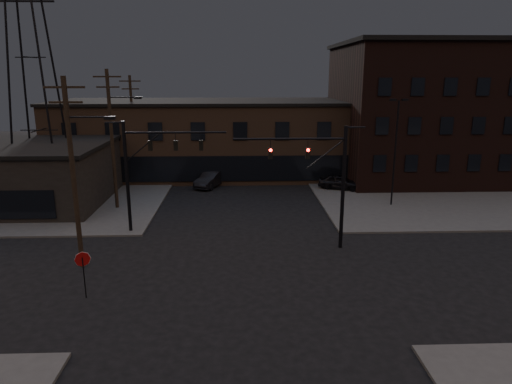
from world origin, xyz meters
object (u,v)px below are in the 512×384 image
Objects in this scene: parked_car_lot_a at (340,182)px; parked_car_lot_b at (380,182)px; stop_sign at (83,264)px; traffic_signal_far at (145,164)px; car_crossing at (211,179)px; traffic_signal_near at (326,174)px.

parked_car_lot_a is 1.03× the size of parked_car_lot_b.
stop_sign is 28.05m from parked_car_lot_a.
parked_car_lot_a is 4.10m from parked_car_lot_b.
traffic_signal_far is 1.71× the size of car_crossing.
parked_car_lot_a is (17.76, 21.69, -0.99)m from stop_sign.
traffic_signal_near is 2.00× the size of parked_car_lot_b.
traffic_signal_far is at bearing 118.19° from parked_car_lot_b.
parked_car_lot_a is (16.47, 11.71, -4.16)m from traffic_signal_far.
traffic_signal_far reaches higher than parked_car_lot_a.
parked_car_lot_b is at bearing 61.23° from traffic_signal_near.
traffic_signal_near reaches higher than car_crossing.
parked_car_lot_b is (20.57, 11.97, -4.28)m from traffic_signal_far.
car_crossing is (3.73, 13.68, -4.24)m from traffic_signal_far.
traffic_signal_near is at bearing -16.17° from traffic_signal_far.
traffic_signal_near is at bearing -39.13° from car_crossing.
parked_car_lot_b is 0.86× the size of car_crossing.
parked_car_lot_b is (4.09, 0.26, -0.12)m from parked_car_lot_a.
car_crossing is at bearing 78.05° from stop_sign.
stop_sign is at bearing 133.13° from parked_car_lot_b.
car_crossing reaches higher than parked_car_lot_b.
stop_sign is (-13.36, -6.49, -3.09)m from traffic_signal_near.
stop_sign is at bearing 162.53° from parked_car_lot_a.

